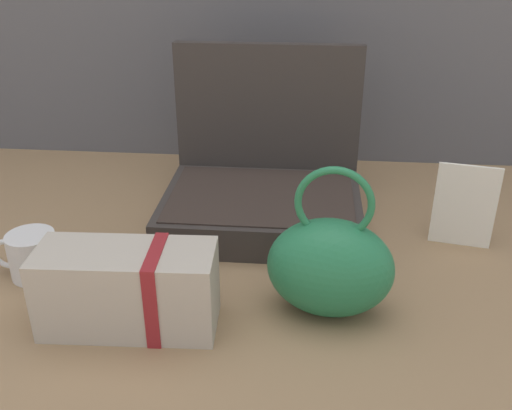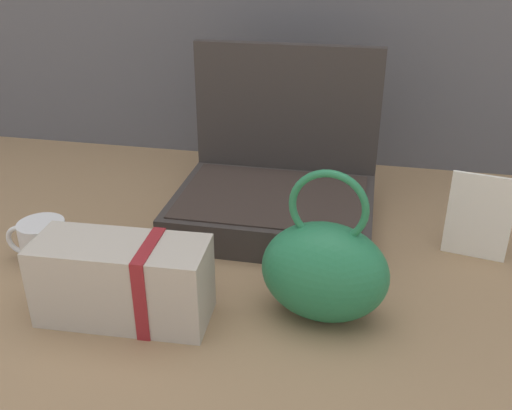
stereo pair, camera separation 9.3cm
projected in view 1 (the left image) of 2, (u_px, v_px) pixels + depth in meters
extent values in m
plane|color=#8C6D4C|center=(261.00, 275.00, 1.01)|extent=(6.00, 6.00, 0.00)
cube|color=#332D2B|center=(261.00, 211.00, 1.16)|extent=(0.39, 0.29, 0.07)
cube|color=#332823|center=(262.00, 196.00, 1.14)|extent=(0.36, 0.26, 0.00)
cube|color=#332D2B|center=(268.00, 122.00, 1.24)|extent=(0.39, 0.02, 0.33)
ellipsoid|color=#237247|center=(330.00, 268.00, 0.88)|extent=(0.21, 0.14, 0.16)
torus|color=#237247|center=(334.00, 204.00, 0.83)|extent=(0.12, 0.02, 0.12)
cube|color=#B2A899|center=(128.00, 289.00, 0.86)|extent=(0.27, 0.12, 0.13)
cube|color=maroon|center=(158.00, 290.00, 0.86)|extent=(0.02, 0.11, 0.13)
cylinder|color=silver|center=(33.00, 255.00, 0.99)|extent=(0.08, 0.08, 0.08)
torus|color=silver|center=(8.00, 254.00, 1.00)|extent=(0.06, 0.01, 0.06)
cube|color=white|center=(464.00, 206.00, 1.07)|extent=(0.11, 0.03, 0.16)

